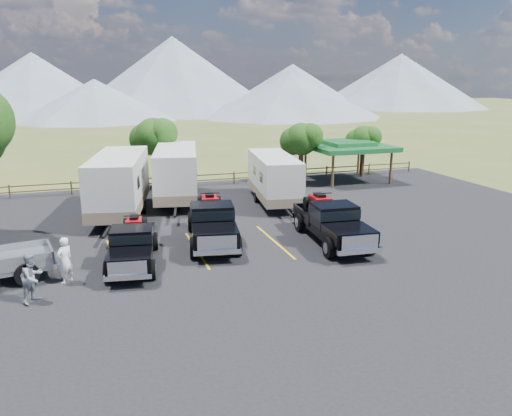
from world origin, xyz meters
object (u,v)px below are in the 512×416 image
object	(u,v)px
rig_right	(332,221)
person_b	(32,277)
pavilion	(347,146)
trailer_left	(120,184)
person_a	(65,260)
rig_center	(212,221)
trailer_right	(274,178)
rig_left	(133,244)
trailer_center	(176,174)

from	to	relation	value
rig_right	person_b	distance (m)	13.90
pavilion	rig_right	distance (m)	16.20
trailer_left	person_a	bearing A→B (deg)	-94.22
rig_center	pavilion	bearing A→B (deg)	50.26
trailer_right	person_b	xyz separation A→B (m)	(-13.60, -11.43, -0.70)
person_a	person_b	distance (m)	1.81
pavilion	trailer_right	xyz separation A→B (m)	(-8.24, -5.37, -1.10)
rig_left	person_b	xyz separation A→B (m)	(-3.81, -2.85, 0.02)
person_b	rig_center	bearing A→B (deg)	-20.80
trailer_center	person_b	xyz separation A→B (m)	(-7.65, -14.02, -0.91)
rig_right	trailer_left	world-z (taller)	trailer_left
rig_right	rig_left	bearing A→B (deg)	-174.50
rig_left	trailer_right	xyz separation A→B (m)	(9.79, 8.58, 0.72)
person_a	rig_center	bearing A→B (deg)	165.49
person_a	pavilion	bearing A→B (deg)	175.73
trailer_left	trailer_center	size ratio (longest dim) A/B	1.03
rig_center	person_a	size ratio (longest dim) A/B	3.62
trailer_left	person_a	world-z (taller)	trailer_left
pavilion	rig_left	xyz separation A→B (m)	(-18.03, -13.95, -1.82)
rig_right	person_b	world-z (taller)	rig_right
rig_right	person_a	xyz separation A→B (m)	(-12.51, -1.50, -0.11)
rig_left	trailer_left	size ratio (longest dim) A/B	0.57
person_b	pavilion	bearing A→B (deg)	-14.69
pavilion	trailer_center	world-z (taller)	trailer_center
pavilion	trailer_right	bearing A→B (deg)	-146.93
trailer_left	person_a	size ratio (longest dim) A/B	5.48
trailer_center	person_b	size ratio (longest dim) A/B	5.41
rig_right	trailer_right	world-z (taller)	trailer_right
pavilion	trailer_center	bearing A→B (deg)	-168.90
rig_right	trailer_right	bearing A→B (deg)	94.68
rig_right	person_b	bearing A→B (deg)	-162.85
pavilion	trailer_left	xyz separation A→B (m)	(-18.02, -5.41, -0.85)
trailer_right	person_a	world-z (taller)	trailer_right
trailer_right	rig_left	bearing A→B (deg)	-130.11
rig_left	person_b	distance (m)	4.76
pavilion	rig_left	bearing A→B (deg)	-142.27
rig_left	person_b	world-z (taller)	rig_left
pavilion	trailer_left	size ratio (longest dim) A/B	0.59
rig_left	trailer_center	world-z (taller)	trailer_center
trailer_center	rig_center	bearing A→B (deg)	-77.73
trailer_left	person_a	xyz separation A→B (m)	(-2.76, -9.92, -0.94)
trailer_left	person_b	distance (m)	12.05
rig_left	person_a	world-z (taller)	rig_left
pavilion	rig_left	distance (m)	22.87
trailer_center	trailer_right	world-z (taller)	trailer_center
trailer_right	person_a	xyz separation A→B (m)	(-12.54, -9.96, -0.69)
rig_left	person_a	bearing A→B (deg)	-144.46
rig_center	person_a	world-z (taller)	rig_center
trailer_left	trailer_right	bearing A→B (deg)	11.61
rig_center	rig_right	bearing A→B (deg)	-8.33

